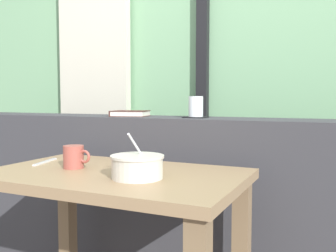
% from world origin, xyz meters
% --- Properties ---
extents(outdoor_backdrop, '(4.80, 0.08, 2.80)m').
position_xyz_m(outdoor_backdrop, '(0.00, 1.21, 1.40)').
color(outdoor_backdrop, '#7AAD7F').
rests_on(outdoor_backdrop, ground).
extents(curtain_left_panel, '(0.56, 0.06, 2.50)m').
position_xyz_m(curtain_left_panel, '(-0.91, 1.11, 1.25)').
color(curtain_left_panel, beige).
rests_on(curtain_left_panel, ground).
extents(window_divider_post, '(0.07, 0.05, 2.60)m').
position_xyz_m(window_divider_post, '(-0.11, 1.14, 1.30)').
color(window_divider_post, black).
rests_on(window_divider_post, ground).
extents(dark_console_ledge, '(2.80, 0.30, 0.86)m').
position_xyz_m(dark_console_ledge, '(0.00, 0.55, 0.43)').
color(dark_console_ledge, '#38383D').
rests_on(dark_console_ledge, ground).
extents(breakfast_table, '(0.91, 0.56, 0.69)m').
position_xyz_m(breakfast_table, '(-0.04, 0.01, 0.55)').
color(breakfast_table, '#826849').
rests_on(breakfast_table, ground).
extents(coaster_square, '(0.10, 0.10, 0.00)m').
position_xyz_m(coaster_square, '(0.07, 0.54, 0.86)').
color(coaster_square, black).
rests_on(coaster_square, dark_console_ledge).
extents(juice_glass, '(0.07, 0.07, 0.10)m').
position_xyz_m(juice_glass, '(0.07, 0.54, 0.90)').
color(juice_glass, white).
rests_on(juice_glass, coaster_square).
extents(closed_book, '(0.21, 0.19, 0.03)m').
position_xyz_m(closed_book, '(-0.29, 0.55, 0.87)').
color(closed_book, '#47231E').
rests_on(closed_book, dark_console_ledge).
extents(soup_bowl, '(0.18, 0.18, 0.15)m').
position_xyz_m(soup_bowl, '(0.09, -0.05, 0.72)').
color(soup_bowl, beige).
rests_on(soup_bowl, breakfast_table).
extents(fork_utensil, '(0.06, 0.17, 0.01)m').
position_xyz_m(fork_utensil, '(-0.40, 0.06, 0.69)').
color(fork_utensil, silver).
rests_on(fork_utensil, breakfast_table).
extents(ceramic_mug, '(0.11, 0.08, 0.08)m').
position_xyz_m(ceramic_mug, '(-0.21, 0.01, 0.73)').
color(ceramic_mug, '#9E4C42').
rests_on(ceramic_mug, breakfast_table).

